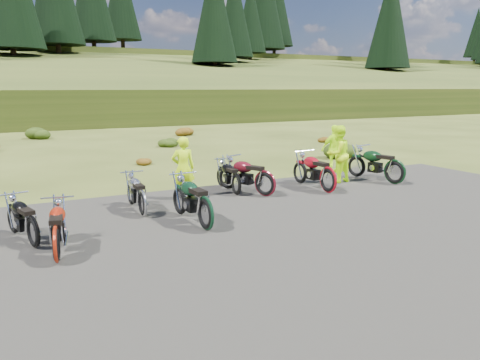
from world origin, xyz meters
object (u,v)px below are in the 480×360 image
motorcycle_7 (394,185)px  person_middle (183,169)px  motorcycle_0 (35,249)px  motorcycle_3 (143,217)px

motorcycle_7 → person_middle: bearing=68.7°
person_middle → motorcycle_7: bearing=-177.3°
motorcycle_0 → motorcycle_3: bearing=-78.6°
motorcycle_0 → person_middle: (4.12, 2.52, 0.90)m
motorcycle_0 → motorcycle_7: 11.12m
motorcycle_0 → motorcycle_7: (11.05, 1.30, 0.00)m
motorcycle_3 → person_middle: bearing=-49.1°
motorcycle_0 → person_middle: size_ratio=1.04×
motorcycle_7 → motorcycle_3: bearing=79.0°
motorcycle_0 → motorcycle_3: (2.57, 1.27, 0.00)m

